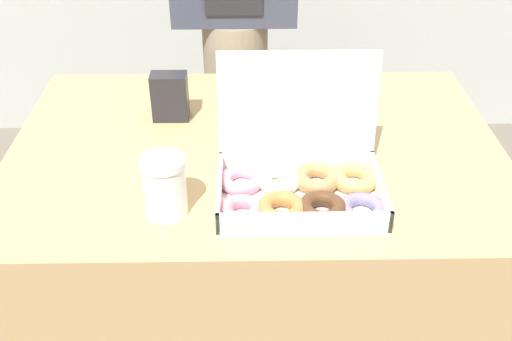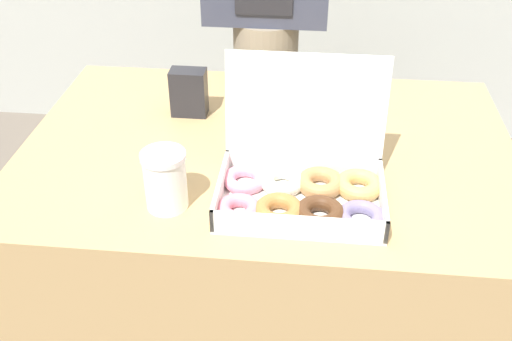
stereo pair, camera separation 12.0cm
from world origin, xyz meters
The scene contains 4 objects.
table centered at (0.00, 0.00, 0.39)m, with size 1.19×0.82×0.77m.
donut_box centered at (0.09, -0.21, 0.81)m, with size 0.38×0.26×0.28m.
coffee_cup centered at (-0.19, -0.26, 0.84)m, with size 0.09×0.09×0.13m.
napkin_holder centered at (-0.22, 0.14, 0.83)m, with size 0.09×0.05×0.12m.
Camera 1 is at (-0.02, -1.23, 1.53)m, focal length 42.00 mm.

